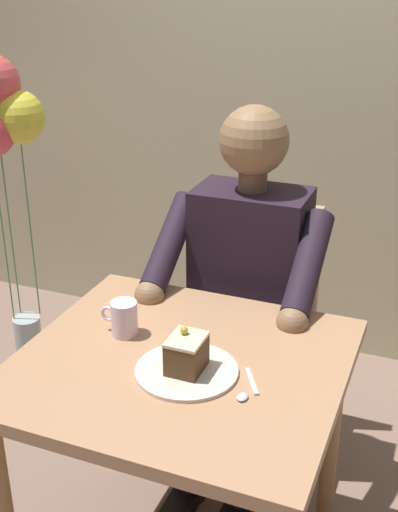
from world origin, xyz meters
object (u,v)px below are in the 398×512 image
at_px(chair, 256,318).
at_px(seated_person, 242,297).
at_px(dining_table, 181,393).
at_px(balloon_display, 4,135).
at_px(dessert_spoon, 247,390).
at_px(cake_slice, 187,353).
at_px(coffee_cup, 124,318).

xyz_separation_m(chair, seated_person, (0.00, 0.17, 0.17)).
xyz_separation_m(dining_table, balloon_display, (1.09, -0.79, 0.40)).
distance_m(chair, dessert_spoon, 0.80).
bearing_deg(dessert_spoon, dining_table, -18.01).
bearing_deg(cake_slice, chair, -87.05).
distance_m(dining_table, balloon_display, 1.41).
bearing_deg(coffee_cup, seated_person, -113.61).
bearing_deg(balloon_display, chair, 173.84).
height_order(dining_table, balloon_display, balloon_display).
bearing_deg(coffee_cup, dessert_spoon, 162.20).
relative_size(dining_table, balloon_display, 0.62).
xyz_separation_m(coffee_cup, balloon_display, (0.90, -0.73, 0.25)).
bearing_deg(dining_table, seated_person, -90.00).
height_order(dining_table, chair, chair).
height_order(coffee_cup, balloon_display, balloon_display).
bearing_deg(dessert_spoon, coffee_cup, -17.80).
xyz_separation_m(chair, dessert_spoon, (-0.20, 0.73, 0.23)).
bearing_deg(balloon_display, dessert_spoon, 146.57).
bearing_deg(chair, balloon_display, -6.16).
height_order(chair, balloon_display, balloon_display).
bearing_deg(dessert_spoon, chair, -74.90).
bearing_deg(chair, dining_table, 90.00).
bearing_deg(seated_person, cake_slice, 93.86).
xyz_separation_m(seated_person, dessert_spoon, (-0.20, 0.56, 0.07)).
bearing_deg(balloon_display, coffee_cup, 141.10).
distance_m(coffee_cup, balloon_display, 1.19).
height_order(seated_person, cake_slice, seated_person).
bearing_deg(dining_table, coffee_cup, -17.59).
xyz_separation_m(seated_person, cake_slice, (-0.04, 0.55, 0.12)).
relative_size(chair, coffee_cup, 8.33).
distance_m(seated_person, cake_slice, 0.56).
xyz_separation_m(seated_person, balloon_display, (1.09, -0.29, 0.36)).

